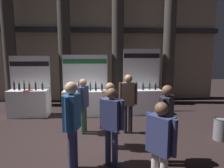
{
  "coord_description": "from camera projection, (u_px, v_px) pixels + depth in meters",
  "views": [
    {
      "loc": [
        0.3,
        -5.29,
        2.31
      ],
      "look_at": [
        0.78,
        1.54,
        1.3
      ],
      "focal_mm": 31.53,
      "sensor_mm": 36.0,
      "label": 1
    }
  ],
  "objects": [
    {
      "name": "visitor_4",
      "position": [
        110.0,
        110.0,
        4.82
      ],
      "size": [
        0.37,
        0.51,
        1.66
      ],
      "rotation": [
        0.0,
        0.0,
        2.06
      ],
      "color": "silver",
      "rests_on": "ground_plane"
    },
    {
      "name": "trash_bin",
      "position": [
        221.0,
        129.0,
        5.38
      ],
      "size": [
        0.36,
        0.36,
        0.61
      ],
      "color": "slate",
      "rests_on": "ground_plane"
    },
    {
      "name": "visitor_2",
      "position": [
        83.0,
        102.0,
        5.77
      ],
      "size": [
        0.31,
        0.51,
        1.63
      ],
      "rotation": [
        0.0,
        0.0,
        4.4
      ],
      "color": "#33563D",
      "rests_on": "ground_plane"
    },
    {
      "name": "exhibitor_booth_1",
      "position": [
        85.0,
        100.0,
        7.59
      ],
      "size": [
        1.75,
        0.66,
        2.32
      ],
      "color": "white",
      "rests_on": "ground_plane"
    },
    {
      "name": "exhibitor_booth_2",
      "position": [
        142.0,
        98.0,
        7.85
      ],
      "size": [
        1.49,
        0.66,
        2.56
      ],
      "color": "white",
      "rests_on": "ground_plane"
    },
    {
      "name": "visitor_7",
      "position": [
        128.0,
        99.0,
        5.74
      ],
      "size": [
        0.53,
        0.26,
        1.76
      ],
      "rotation": [
        0.0,
        0.0,
        3.01
      ],
      "color": "#23232D",
      "rests_on": "ground_plane"
    },
    {
      "name": "hall_colonnade",
      "position": [
        92.0,
        39.0,
        9.75
      ],
      "size": [
        12.82,
        1.39,
        6.41
      ],
      "color": "tan",
      "rests_on": "ground_plane"
    },
    {
      "name": "exhibitor_booth_0",
      "position": [
        29.0,
        101.0,
        7.48
      ],
      "size": [
        1.51,
        0.73,
        2.28
      ],
      "color": "white",
      "rests_on": "ground_plane"
    },
    {
      "name": "visitor_8",
      "position": [
        160.0,
        142.0,
        3.11
      ],
      "size": [
        0.43,
        0.47,
        1.6
      ],
      "rotation": [
        0.0,
        0.0,
        5.37
      ],
      "color": "silver",
      "rests_on": "ground_plane"
    },
    {
      "name": "ground_plane",
      "position": [
        88.0,
        138.0,
        5.53
      ],
      "size": [
        25.63,
        25.63,
        0.0
      ],
      "primitive_type": "plane",
      "color": "black"
    },
    {
      "name": "visitor_3",
      "position": [
        111.0,
        120.0,
        4.04
      ],
      "size": [
        0.49,
        0.44,
        1.65
      ],
      "rotation": [
        0.0,
        0.0,
        5.65
      ],
      "color": "navy",
      "rests_on": "ground_plane"
    },
    {
      "name": "visitor_9",
      "position": [
        166.0,
        118.0,
        4.09
      ],
      "size": [
        0.39,
        0.46,
        1.71
      ],
      "rotation": [
        0.0,
        0.0,
        0.93
      ],
      "color": "maroon",
      "rests_on": "ground_plane"
    },
    {
      "name": "visitor_5",
      "position": [
        72.0,
        118.0,
        3.82
      ],
      "size": [
        0.32,
        0.54,
        1.81
      ],
      "rotation": [
        0.0,
        0.0,
        1.32
      ],
      "color": "navy",
      "rests_on": "ground_plane"
    }
  ]
}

